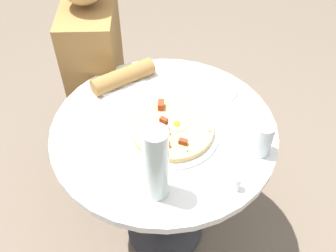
{
  "coord_description": "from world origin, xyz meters",
  "views": [
    {
      "loc": [
        -0.94,
        0.02,
        1.7
      ],
      "look_at": [
        -0.02,
        -0.01,
        0.74
      ],
      "focal_mm": 40.74,
      "sensor_mm": 36.0,
      "label": 1
    }
  ],
  "objects_px": {
    "fork": "(124,85)",
    "knife": "(125,91)",
    "person_seated": "(100,87)",
    "pizza_plate": "(172,132)",
    "bread_plate": "(215,89)",
    "water_glass": "(262,139)",
    "salt_shaker": "(237,183)",
    "breakfast_pizza": "(172,129)",
    "water_bottle": "(156,164)",
    "dining_table": "(164,157)"
  },
  "relations": [
    {
      "from": "water_glass",
      "to": "salt_shaker",
      "type": "distance_m",
      "value": 0.18
    },
    {
      "from": "water_glass",
      "to": "water_bottle",
      "type": "distance_m",
      "value": 0.38
    },
    {
      "from": "knife",
      "to": "water_bottle",
      "type": "relative_size",
      "value": 0.67
    },
    {
      "from": "knife",
      "to": "breakfast_pizza",
      "type": "bearing_deg",
      "value": 118.01
    },
    {
      "from": "breakfast_pizza",
      "to": "salt_shaker",
      "type": "distance_m",
      "value": 0.3
    },
    {
      "from": "pizza_plate",
      "to": "bread_plate",
      "type": "relative_size",
      "value": 1.81
    },
    {
      "from": "fork",
      "to": "knife",
      "type": "bearing_deg",
      "value": 90.0
    },
    {
      "from": "fork",
      "to": "salt_shaker",
      "type": "distance_m",
      "value": 0.62
    },
    {
      "from": "person_seated",
      "to": "bread_plate",
      "type": "bearing_deg",
      "value": -119.89
    },
    {
      "from": "person_seated",
      "to": "knife",
      "type": "relative_size",
      "value": 6.31
    },
    {
      "from": "pizza_plate",
      "to": "knife",
      "type": "height_order",
      "value": "pizza_plate"
    },
    {
      "from": "dining_table",
      "to": "breakfast_pizza",
      "type": "height_order",
      "value": "breakfast_pizza"
    },
    {
      "from": "person_seated",
      "to": "bread_plate",
      "type": "height_order",
      "value": "person_seated"
    },
    {
      "from": "bread_plate",
      "to": "water_glass",
      "type": "bearing_deg",
      "value": -160.48
    },
    {
      "from": "water_bottle",
      "to": "breakfast_pizza",
      "type": "bearing_deg",
      "value": -12.75
    },
    {
      "from": "breakfast_pizza",
      "to": "water_bottle",
      "type": "height_order",
      "value": "water_bottle"
    },
    {
      "from": "bread_plate",
      "to": "salt_shaker",
      "type": "distance_m",
      "value": 0.47
    },
    {
      "from": "pizza_plate",
      "to": "breakfast_pizza",
      "type": "bearing_deg",
      "value": 110.57
    },
    {
      "from": "person_seated",
      "to": "bread_plate",
      "type": "relative_size",
      "value": 6.27
    },
    {
      "from": "pizza_plate",
      "to": "water_bottle",
      "type": "height_order",
      "value": "water_bottle"
    },
    {
      "from": "salt_shaker",
      "to": "person_seated",
      "type": "bearing_deg",
      "value": 34.23
    },
    {
      "from": "water_glass",
      "to": "dining_table",
      "type": "bearing_deg",
      "value": 68.77
    },
    {
      "from": "dining_table",
      "to": "pizza_plate",
      "type": "relative_size",
      "value": 2.46
    },
    {
      "from": "water_bottle",
      "to": "salt_shaker",
      "type": "height_order",
      "value": "water_bottle"
    },
    {
      "from": "bread_plate",
      "to": "water_glass",
      "type": "relative_size",
      "value": 1.48
    },
    {
      "from": "bread_plate",
      "to": "salt_shaker",
      "type": "xyz_separation_m",
      "value": [
        -0.46,
        -0.01,
        0.02
      ]
    },
    {
      "from": "bread_plate",
      "to": "knife",
      "type": "relative_size",
      "value": 1.01
    },
    {
      "from": "fork",
      "to": "water_glass",
      "type": "distance_m",
      "value": 0.59
    },
    {
      "from": "water_glass",
      "to": "person_seated",
      "type": "bearing_deg",
      "value": 45.43
    },
    {
      "from": "person_seated",
      "to": "fork",
      "type": "height_order",
      "value": "person_seated"
    },
    {
      "from": "pizza_plate",
      "to": "bread_plate",
      "type": "height_order",
      "value": "pizza_plate"
    },
    {
      "from": "water_glass",
      "to": "fork",
      "type": "bearing_deg",
      "value": 53.47
    },
    {
      "from": "dining_table",
      "to": "water_bottle",
      "type": "relative_size",
      "value": 3.01
    },
    {
      "from": "breakfast_pizza",
      "to": "water_glass",
      "type": "xyz_separation_m",
      "value": [
        -0.09,
        -0.29,
        0.04
      ]
    },
    {
      "from": "fork",
      "to": "knife",
      "type": "height_order",
      "value": "same"
    },
    {
      "from": "pizza_plate",
      "to": "water_bottle",
      "type": "relative_size",
      "value": 1.23
    },
    {
      "from": "pizza_plate",
      "to": "salt_shaker",
      "type": "relative_size",
      "value": 5.91
    },
    {
      "from": "person_seated",
      "to": "water_glass",
      "type": "bearing_deg",
      "value": -134.57
    },
    {
      "from": "bread_plate",
      "to": "fork",
      "type": "distance_m",
      "value": 0.36
    },
    {
      "from": "fork",
      "to": "knife",
      "type": "xyz_separation_m",
      "value": [
        -0.04,
        -0.01,
        0.0
      ]
    },
    {
      "from": "breakfast_pizza",
      "to": "dining_table",
      "type": "bearing_deg",
      "value": 39.09
    },
    {
      "from": "knife",
      "to": "dining_table",
      "type": "bearing_deg",
      "value": 117.8
    },
    {
      "from": "dining_table",
      "to": "water_bottle",
      "type": "height_order",
      "value": "water_bottle"
    },
    {
      "from": "knife",
      "to": "water_glass",
      "type": "height_order",
      "value": "water_glass"
    },
    {
      "from": "dining_table",
      "to": "water_glass",
      "type": "relative_size",
      "value": 6.57
    },
    {
      "from": "bread_plate",
      "to": "water_bottle",
      "type": "xyz_separation_m",
      "value": [
        -0.47,
        0.23,
        0.13
      ]
    },
    {
      "from": "pizza_plate",
      "to": "knife",
      "type": "xyz_separation_m",
      "value": [
        0.22,
        0.18,
        0.0
      ]
    },
    {
      "from": "dining_table",
      "to": "breakfast_pizza",
      "type": "bearing_deg",
      "value": -140.91
    },
    {
      "from": "breakfast_pizza",
      "to": "salt_shaker",
      "type": "bearing_deg",
      "value": -141.73
    },
    {
      "from": "bread_plate",
      "to": "fork",
      "type": "xyz_separation_m",
      "value": [
        0.03,
        0.36,
        0.0
      ]
    }
  ]
}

